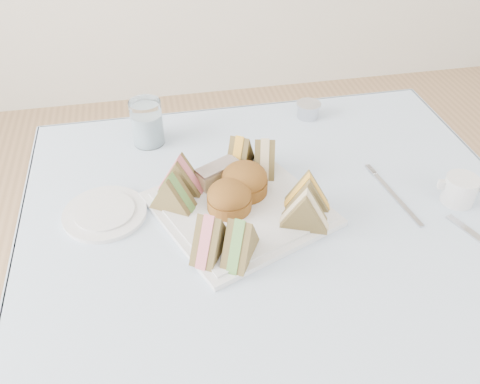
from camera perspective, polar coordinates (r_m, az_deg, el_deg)
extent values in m
cube|color=brown|center=(1.27, 4.15, -17.30)|extent=(0.90, 0.90, 0.74)
cube|color=#A4C8E8|center=(0.98, 5.15, -5.22)|extent=(1.02, 1.02, 0.01)
cube|color=silver|center=(1.03, 0.00, -1.90)|extent=(0.40, 0.40, 0.01)
cylinder|color=brown|center=(1.00, -1.22, -0.62)|extent=(0.11, 0.11, 0.06)
cylinder|color=brown|center=(1.04, 0.51, 1.33)|extent=(0.14, 0.14, 0.06)
cube|color=#C4B78A|center=(1.08, -2.48, 2.05)|extent=(0.10, 0.08, 0.04)
cylinder|color=silver|center=(1.06, -14.94, -2.33)|extent=(0.19, 0.19, 0.01)
cylinder|color=white|center=(1.23, -10.41, 7.67)|extent=(0.08, 0.08, 0.11)
cylinder|color=#B7B7BE|center=(1.34, 7.66, 9.02)|extent=(0.08, 0.08, 0.04)
cube|color=#B7B7BE|center=(1.11, 17.21, -0.74)|extent=(0.03, 0.18, 0.00)
cylinder|color=silver|center=(1.13, 23.45, 0.22)|extent=(0.08, 0.08, 0.06)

